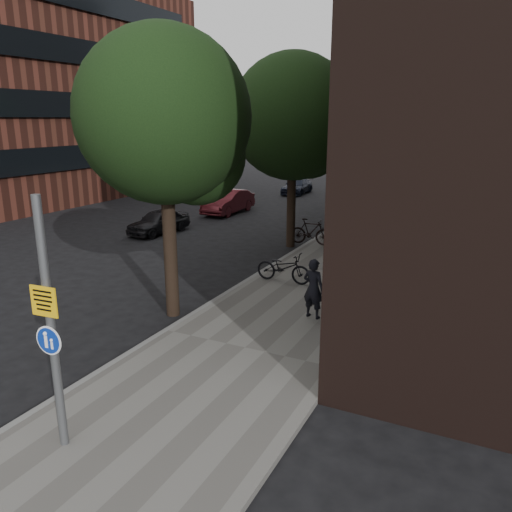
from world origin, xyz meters
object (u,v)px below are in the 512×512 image
Objects in this scene: signpost at (51,326)px; pedestrian at (313,288)px; parked_bike_facade_near at (361,292)px; parked_car_near at (159,221)px.

signpost is 2.53× the size of pedestrian.
parked_car_near reaches higher than parked_bike_facade_near.
pedestrian is at bearing 70.80° from signpost.
signpost is 7.21m from pedestrian.
signpost is at bearing 143.23° from parked_bike_facade_near.
parked_bike_facade_near is (0.98, 1.22, -0.32)m from pedestrian.
parked_car_near is at bearing -24.78° from pedestrian.
parked_bike_facade_near is at bearing 66.53° from signpost.
signpost is 2.21× the size of parked_bike_facade_near.
parked_car_near is (-8.36, 13.69, -1.62)m from signpost.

